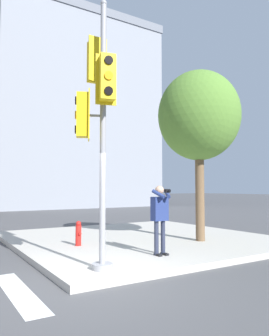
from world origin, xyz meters
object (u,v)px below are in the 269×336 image
(street_tree, at_px, (199,116))
(person_photographer, at_px, (160,213))
(fire_hydrant, at_px, (78,233))
(traffic_signal_pole, at_px, (98,106))

(street_tree, bearing_deg, person_photographer, -155.11)
(person_photographer, distance_m, fire_hydrant, 2.66)
(person_photographer, height_order, fire_hydrant, person_photographer)
(traffic_signal_pole, bearing_deg, person_photographer, 13.99)
(traffic_signal_pole, xyz_separation_m, street_tree, (4.29, 1.58, 0.59))
(traffic_signal_pole, relative_size, person_photographer, 3.31)
(person_photographer, bearing_deg, street_tree, 24.89)
(person_photographer, xyz_separation_m, fire_hydrant, (-1.20, 2.27, -0.68))
(traffic_signal_pole, xyz_separation_m, person_photographer, (1.94, 0.48, -2.29))
(traffic_signal_pole, relative_size, fire_hydrant, 8.04)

